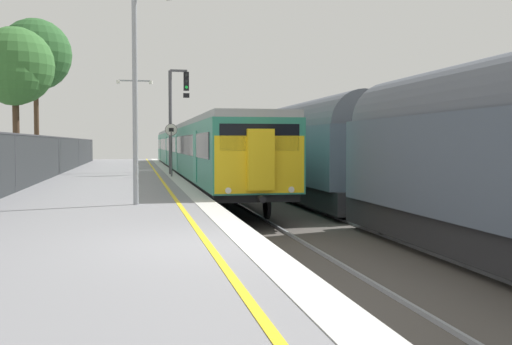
# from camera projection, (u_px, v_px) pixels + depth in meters

# --- Properties ---
(ground) EXTENTS (17.40, 110.00, 1.21)m
(ground) POSITION_uv_depth(u_px,v_px,m) (380.00, 274.00, 10.51)
(ground) COLOR gray
(commuter_train_at_platform) EXTENTS (2.83, 42.57, 3.81)m
(commuter_train_at_platform) POSITION_uv_depth(u_px,v_px,m) (193.00, 149.00, 38.48)
(commuter_train_at_platform) COLOR #2D846B
(commuter_train_at_platform) RESTS_ON ground
(freight_train_adjacent_track) EXTENTS (2.60, 26.23, 4.41)m
(freight_train_adjacent_track) POSITION_uv_depth(u_px,v_px,m) (376.00, 151.00, 19.54)
(freight_train_adjacent_track) COLOR #232326
(freight_train_adjacent_track) RESTS_ON ground
(signal_gantry) EXTENTS (1.10, 0.24, 5.55)m
(signal_gantry) POSITION_uv_depth(u_px,v_px,m) (175.00, 109.00, 32.27)
(signal_gantry) COLOR #47474C
(signal_gantry) RESTS_ON ground
(speed_limit_sign) EXTENTS (0.59, 0.08, 2.61)m
(speed_limit_sign) POSITION_uv_depth(u_px,v_px,m) (171.00, 143.00, 29.92)
(speed_limit_sign) COLOR #59595B
(speed_limit_sign) RESTS_ON ground
(platform_lamp_mid) EXTENTS (2.00, 0.20, 5.76)m
(platform_lamp_mid) POSITION_uv_depth(u_px,v_px,m) (135.00, 78.00, 16.21)
(platform_lamp_mid) COLOR #93999E
(platform_lamp_mid) RESTS_ON ground
(platform_lamp_far) EXTENTS (2.00, 0.20, 5.25)m
(platform_lamp_far) POSITION_uv_depth(u_px,v_px,m) (135.00, 117.00, 34.20)
(platform_lamp_far) COLOR #93999E
(platform_lamp_far) RESTS_ON ground
(background_tree_left) EXTENTS (4.02, 4.05, 7.67)m
(background_tree_left) POSITION_uv_depth(u_px,v_px,m) (14.00, 69.00, 31.39)
(background_tree_left) COLOR #473323
(background_tree_left) RESTS_ON ground
(background_tree_centre) EXTENTS (4.49, 4.49, 9.47)m
(background_tree_centre) POSITION_uv_depth(u_px,v_px,m) (34.00, 57.00, 38.34)
(background_tree_centre) COLOR #473323
(background_tree_centre) RESTS_ON ground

